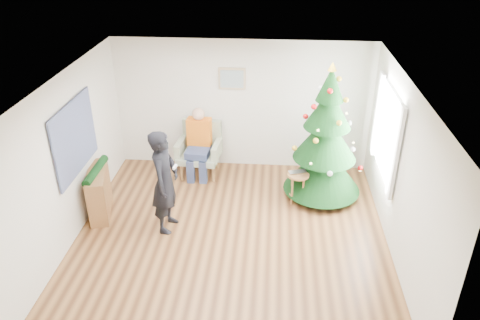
# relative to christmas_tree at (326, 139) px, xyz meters

# --- Properties ---
(floor) EXTENTS (5.00, 5.00, 0.00)m
(floor) POSITION_rel_christmas_tree_xyz_m (-1.54, -1.41, -1.14)
(floor) COLOR brown
(floor) RESTS_ON ground
(ceiling) EXTENTS (5.00, 5.00, 0.00)m
(ceiling) POSITION_rel_christmas_tree_xyz_m (-1.54, -1.41, 1.46)
(ceiling) COLOR white
(ceiling) RESTS_ON wall_back
(wall_back) EXTENTS (5.00, 0.00, 5.00)m
(wall_back) POSITION_rel_christmas_tree_xyz_m (-1.54, 1.09, 0.16)
(wall_back) COLOR silver
(wall_back) RESTS_ON floor
(wall_front) EXTENTS (5.00, 0.00, 5.00)m
(wall_front) POSITION_rel_christmas_tree_xyz_m (-1.54, -3.91, 0.16)
(wall_front) COLOR silver
(wall_front) RESTS_ON floor
(wall_left) EXTENTS (0.00, 5.00, 5.00)m
(wall_left) POSITION_rel_christmas_tree_xyz_m (-4.04, -1.41, 0.16)
(wall_left) COLOR silver
(wall_left) RESTS_ON floor
(wall_right) EXTENTS (0.00, 5.00, 5.00)m
(wall_right) POSITION_rel_christmas_tree_xyz_m (0.96, -1.41, 0.16)
(wall_right) COLOR silver
(wall_right) RESTS_ON floor
(window_panel) EXTENTS (0.04, 1.30, 1.40)m
(window_panel) POSITION_rel_christmas_tree_xyz_m (0.93, -0.41, 0.36)
(window_panel) COLOR white
(window_panel) RESTS_ON wall_right
(curtains) EXTENTS (0.05, 1.75, 1.50)m
(curtains) POSITION_rel_christmas_tree_xyz_m (0.90, -0.41, 0.36)
(curtains) COLOR white
(curtains) RESTS_ON wall_right
(christmas_tree) EXTENTS (1.40, 1.40, 2.53)m
(christmas_tree) POSITION_rel_christmas_tree_xyz_m (0.00, 0.00, 0.00)
(christmas_tree) COLOR #3F2816
(christmas_tree) RESTS_ON floor
(stool) EXTENTS (0.39, 0.39, 0.58)m
(stool) POSITION_rel_christmas_tree_xyz_m (-0.45, -0.28, -0.84)
(stool) COLOR brown
(stool) RESTS_ON floor
(laptop) EXTENTS (0.36, 0.29, 0.03)m
(laptop) POSITION_rel_christmas_tree_xyz_m (-0.45, -0.28, -0.55)
(laptop) COLOR silver
(laptop) RESTS_ON stool
(armchair) EXTENTS (0.88, 0.82, 1.04)m
(armchair) POSITION_rel_christmas_tree_xyz_m (-2.35, 0.65, -0.75)
(armchair) COLOR gray
(armchair) RESTS_ON floor
(seated_person) EXTENTS (0.48, 0.68, 1.36)m
(seated_person) POSITION_rel_christmas_tree_xyz_m (-2.36, 0.59, -0.43)
(seated_person) COLOR navy
(seated_person) RESTS_ON armchair
(standing_man) EXTENTS (0.49, 0.68, 1.75)m
(standing_man) POSITION_rel_christmas_tree_xyz_m (-2.61, -1.22, -0.26)
(standing_man) COLOR black
(standing_man) RESTS_ON floor
(game_controller) EXTENTS (0.05, 0.13, 0.04)m
(game_controller) POSITION_rel_christmas_tree_xyz_m (-2.42, -1.25, 0.03)
(game_controller) COLOR white
(game_controller) RESTS_ON standing_man
(console) EXTENTS (0.55, 1.04, 0.80)m
(console) POSITION_rel_christmas_tree_xyz_m (-3.87, -0.86, -0.74)
(console) COLOR brown
(console) RESTS_ON floor
(garland) EXTENTS (0.14, 0.90, 0.14)m
(garland) POSITION_rel_christmas_tree_xyz_m (-3.87, -0.86, -0.32)
(garland) COLOR black
(garland) RESTS_ON console
(tapestry) EXTENTS (0.03, 1.50, 1.15)m
(tapestry) POSITION_rel_christmas_tree_xyz_m (-4.00, -1.11, 0.41)
(tapestry) COLOR black
(tapestry) RESTS_ON wall_left
(framed_picture) EXTENTS (0.52, 0.05, 0.42)m
(framed_picture) POSITION_rel_christmas_tree_xyz_m (-1.74, 1.05, 0.71)
(framed_picture) COLOR tan
(framed_picture) RESTS_ON wall_back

